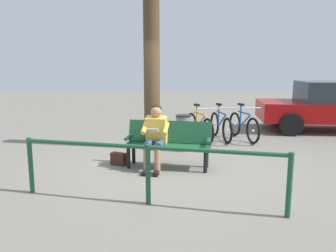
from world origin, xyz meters
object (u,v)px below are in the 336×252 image
object	(u,v)px
bench	(169,141)
person_reading	(155,134)
tree_trunk	(152,63)
bicycle_orange	(221,126)
parked_car	(335,105)
bicycle_black	(243,126)
handbag	(119,159)
bicycle_red	(199,127)
litter_bin	(183,133)

from	to	relation	value
bench	person_reading	size ratio (longest dim) A/B	1.38
bench	tree_trunk	xyz separation A→B (m)	(0.40, -1.50, 1.46)
tree_trunk	bicycle_orange	size ratio (longest dim) A/B	2.37
person_reading	parked_car	xyz separation A→B (m)	(-5.14, -3.78, 0.11)
bicycle_black	bicycle_orange	xyz separation A→B (m)	(0.60, -0.00, 0.00)
bench	bicycle_orange	distance (m)	2.78
handbag	tree_trunk	xyz separation A→B (m)	(-0.58, -1.41, 1.85)
bicycle_black	bicycle_red	distance (m)	1.18
handbag	bicycle_black	world-z (taller)	bicycle_black
handbag	litter_bin	bearing A→B (deg)	-138.37
litter_bin	bicycle_red	world-z (taller)	bicycle_red
bench	bicycle_red	size ratio (longest dim) A/B	1.03
bicycle_red	bench	bearing A→B (deg)	-37.72
litter_bin	parked_car	world-z (taller)	parked_car
bench	bicycle_orange	size ratio (longest dim) A/B	1.00
bicycle_orange	bicycle_red	bearing A→B (deg)	-87.43
bicycle_red	handbag	bearing A→B (deg)	-57.52
tree_trunk	person_reading	bearing A→B (deg)	95.36
handbag	bicycle_orange	bearing A→B (deg)	-134.81
bicycle_orange	parked_car	distance (m)	3.78
handbag	bicycle_orange	size ratio (longest dim) A/B	0.18
parked_car	bicycle_orange	bearing A→B (deg)	25.42
bench	bicycle_black	size ratio (longest dim) A/B	1.01
bicycle_black	handbag	bearing A→B (deg)	-66.22
handbag	bench	bearing A→B (deg)	174.73
tree_trunk	bicycle_red	distance (m)	2.15
person_reading	bicycle_black	bearing A→B (deg)	-120.67
person_reading	bench	bearing A→B (deg)	-143.29
person_reading	bicycle_red	distance (m)	2.64
bench	parked_car	size ratio (longest dim) A/B	0.38
person_reading	parked_car	bearing A→B (deg)	-133.65
person_reading	parked_car	size ratio (longest dim) A/B	0.27
bench	bicycle_black	bearing A→B (deg)	-118.72
person_reading	bicycle_red	world-z (taller)	person_reading
bench	bicycle_black	xyz separation A→B (m)	(-1.94, -2.42, -0.15)
bench	bicycle_orange	bearing A→B (deg)	-109.02
tree_trunk	parked_car	xyz separation A→B (m)	(-5.29, -2.16, -1.20)
tree_trunk	parked_car	world-z (taller)	tree_trunk
bench	parked_car	distance (m)	6.11
litter_bin	bicycle_black	bearing A→B (deg)	-143.95
person_reading	litter_bin	xyz separation A→B (m)	(-0.57, -1.37, -0.25)
parked_car	person_reading	bearing A→B (deg)	42.64
bicycle_black	bicycle_orange	size ratio (longest dim) A/B	0.99
handbag	parked_car	xyz separation A→B (m)	(-5.87, -3.57, 0.65)
person_reading	bicycle_orange	xyz separation A→B (m)	(-1.59, -2.55, -0.31)
litter_bin	bench	bearing A→B (deg)	75.35
person_reading	handbag	xyz separation A→B (m)	(0.73, -0.21, -0.54)
handbag	tree_trunk	distance (m)	2.40
litter_bin	bicycle_red	bearing A→B (deg)	-113.16
person_reading	parked_car	distance (m)	6.38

